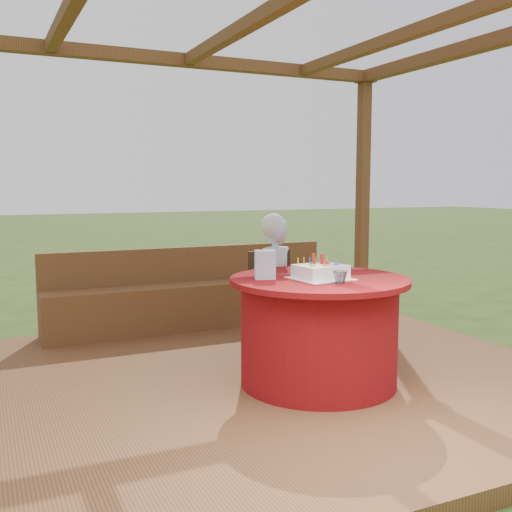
{
  "coord_description": "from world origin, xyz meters",
  "views": [
    {
      "loc": [
        -1.95,
        -3.96,
        1.55
      ],
      "look_at": [
        0.0,
        0.25,
        1.0
      ],
      "focal_mm": 42.0,
      "sensor_mm": 36.0,
      "label": 1
    }
  ],
  "objects_px": {
    "chair": "(274,296)",
    "drinking_glass": "(340,277)",
    "elderly_woman": "(273,284)",
    "birthday_cake": "(321,272)",
    "bench": "(195,301)",
    "gift_bag": "(265,265)",
    "table": "(319,330)"
  },
  "relations": [
    {
      "from": "table",
      "to": "bench",
      "type": "bearing_deg",
      "value": 96.26
    },
    {
      "from": "table",
      "to": "chair",
      "type": "bearing_deg",
      "value": 81.35
    },
    {
      "from": "elderly_woman",
      "to": "birthday_cake",
      "type": "height_order",
      "value": "elderly_woman"
    },
    {
      "from": "table",
      "to": "chair",
      "type": "height_order",
      "value": "chair"
    },
    {
      "from": "bench",
      "to": "elderly_woman",
      "type": "bearing_deg",
      "value": -78.91
    },
    {
      "from": "chair",
      "to": "table",
      "type": "bearing_deg",
      "value": -98.65
    },
    {
      "from": "chair",
      "to": "birthday_cake",
      "type": "relative_size",
      "value": 2.07
    },
    {
      "from": "gift_bag",
      "to": "drinking_glass",
      "type": "distance_m",
      "value": 0.54
    },
    {
      "from": "elderly_woman",
      "to": "birthday_cake",
      "type": "bearing_deg",
      "value": -93.11
    },
    {
      "from": "drinking_glass",
      "to": "gift_bag",
      "type": "bearing_deg",
      "value": 133.08
    },
    {
      "from": "gift_bag",
      "to": "table",
      "type": "bearing_deg",
      "value": 3.44
    },
    {
      "from": "table",
      "to": "birthday_cake",
      "type": "height_order",
      "value": "birthday_cake"
    },
    {
      "from": "elderly_woman",
      "to": "gift_bag",
      "type": "relative_size",
      "value": 5.95
    },
    {
      "from": "chair",
      "to": "drinking_glass",
      "type": "relative_size",
      "value": 9.13
    },
    {
      "from": "bench",
      "to": "chair",
      "type": "xyz_separation_m",
      "value": [
        0.38,
        -1.03,
        0.2
      ]
    },
    {
      "from": "table",
      "to": "drinking_glass",
      "type": "height_order",
      "value": "drinking_glass"
    },
    {
      "from": "table",
      "to": "drinking_glass",
      "type": "bearing_deg",
      "value": -91.72
    },
    {
      "from": "drinking_glass",
      "to": "bench",
      "type": "bearing_deg",
      "value": 95.3
    },
    {
      "from": "birthday_cake",
      "to": "gift_bag",
      "type": "bearing_deg",
      "value": 155.26
    },
    {
      "from": "bench",
      "to": "chair",
      "type": "height_order",
      "value": "chair"
    },
    {
      "from": "table",
      "to": "birthday_cake",
      "type": "distance_m",
      "value": 0.44
    },
    {
      "from": "chair",
      "to": "drinking_glass",
      "type": "bearing_deg",
      "value": -97.16
    },
    {
      "from": "chair",
      "to": "birthday_cake",
      "type": "xyz_separation_m",
      "value": [
        -0.18,
        -1.08,
        0.37
      ]
    },
    {
      "from": "chair",
      "to": "drinking_glass",
      "type": "xyz_separation_m",
      "value": [
        -0.16,
        -1.31,
        0.36
      ]
    },
    {
      "from": "elderly_woman",
      "to": "birthday_cake",
      "type": "relative_size",
      "value": 2.93
    },
    {
      "from": "bench",
      "to": "elderly_woman",
      "type": "xyz_separation_m",
      "value": [
        0.25,
        -1.27,
        0.35
      ]
    },
    {
      "from": "bench",
      "to": "chair",
      "type": "relative_size",
      "value": 3.53
    },
    {
      "from": "drinking_glass",
      "to": "chair",
      "type": "bearing_deg",
      "value": 82.84
    },
    {
      "from": "gift_bag",
      "to": "birthday_cake",
      "type": "bearing_deg",
      "value": -4.94
    },
    {
      "from": "table",
      "to": "birthday_cake",
      "type": "relative_size",
      "value": 3.12
    },
    {
      "from": "drinking_glass",
      "to": "elderly_woman",
      "type": "bearing_deg",
      "value": 88.27
    },
    {
      "from": "bench",
      "to": "drinking_glass",
      "type": "height_order",
      "value": "drinking_glass"
    }
  ]
}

